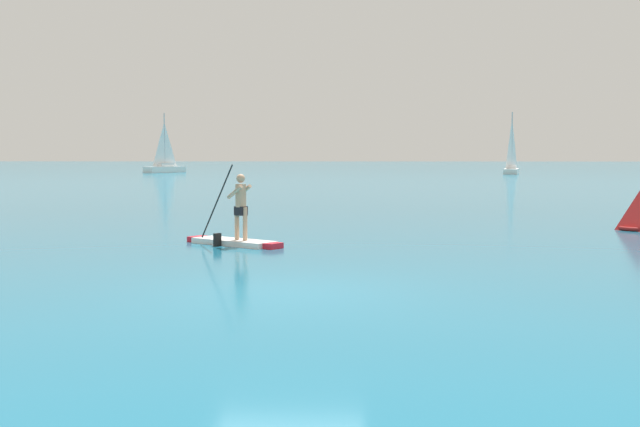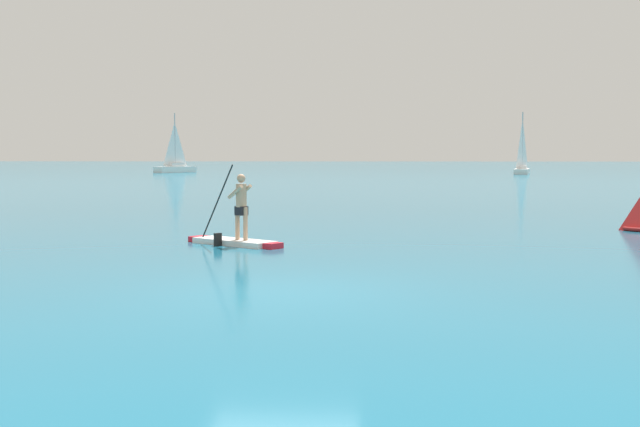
# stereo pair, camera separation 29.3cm
# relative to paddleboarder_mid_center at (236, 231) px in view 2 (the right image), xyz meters

# --- Properties ---
(ground) EXTENTS (440.00, 440.00, 0.00)m
(ground) POSITION_rel_paddleboarder_mid_center_xyz_m (1.79, -6.79, -0.33)
(ground) COLOR #196B8C
(paddleboarder_mid_center) EXTENTS (2.56, 2.07, 1.99)m
(paddleboarder_mid_center) POSITION_rel_paddleboarder_mid_center_xyz_m (0.00, 0.00, 0.00)
(paddleboarder_mid_center) COLOR white
(paddleboarder_mid_center) RESTS_ON ground
(sailboat_left_horizon) EXTENTS (4.11, 5.99, 6.94)m
(sailboat_left_horizon) POSITION_rel_paddleboarder_mid_center_xyz_m (-18.85, 77.02, 0.53)
(sailboat_left_horizon) COLOR white
(sailboat_left_horizon) RESTS_ON ground
(sailboat_right_horizon) EXTENTS (2.84, 6.40, 6.73)m
(sailboat_right_horizon) POSITION_rel_paddleboarder_mid_center_xyz_m (20.52, 72.12, 0.57)
(sailboat_right_horizon) COLOR white
(sailboat_right_horizon) RESTS_ON ground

